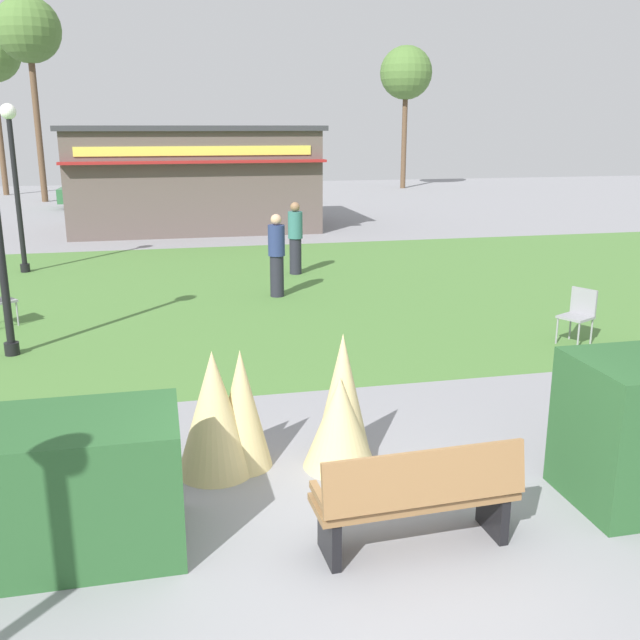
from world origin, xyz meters
TOP-DOWN VIEW (x-y plane):
  - ground_plane at (0.00, 0.00)m, footprint 80.00×80.00m
  - lawn_patch at (0.00, 9.88)m, footprint 36.00×12.00m
  - park_bench at (0.36, 0.10)m, footprint 1.72×0.60m
  - hedge_left at (-2.68, 0.72)m, footprint 2.33×1.10m
  - ornamental_grass_behind_left at (0.17, 1.84)m, footprint 0.63×0.63m
  - ornamental_grass_behind_right at (0.11, 1.72)m, footprint 0.76×0.76m
  - ornamental_grass_behind_center at (-1.15, 1.87)m, footprint 0.78×0.78m
  - ornamental_grass_behind_far at (-0.86, 1.95)m, footprint 0.61×0.61m
  - lamppost_far at (-4.76, 13.20)m, footprint 0.36×0.36m
  - food_kiosk at (-0.35, 20.19)m, footprint 8.20×5.39m
  - cafe_chair_east at (4.90, 5.07)m, footprint 0.59×0.59m
  - person_strolling at (1.52, 11.56)m, footprint 0.34×0.34m
  - person_standing at (0.72, 9.38)m, footprint 0.34×0.34m
  - parked_car_west_slot at (-3.51, 27.36)m, footprint 4.26×2.17m
  - parked_car_center_slot at (1.56, 27.36)m, footprint 4.21×2.07m
  - tree_right_bg at (-6.61, 30.44)m, footprint 2.80×2.80m
  - tree_center_bg at (11.86, 33.82)m, footprint 2.80×2.80m

SIDE VIEW (x-z plane):
  - ground_plane at x=0.00m, z-range 0.00..0.00m
  - lawn_patch at x=0.00m, z-range 0.00..0.01m
  - park_bench at x=0.36m, z-range 0.01..0.96m
  - ornamental_grass_behind_right at x=0.11m, z-range 0.00..0.97m
  - cafe_chair_east at x=4.90m, z-range 0.08..0.97m
  - hedge_left at x=-2.68m, z-range 0.00..1.15m
  - ornamental_grass_behind_far at x=-0.86m, z-range 0.00..1.25m
  - ornamental_grass_behind_center at x=-1.15m, z-range 0.00..1.28m
  - parked_car_west_slot at x=-3.51m, z-range 0.04..1.24m
  - parked_car_center_slot at x=1.56m, z-range 0.04..1.24m
  - ornamental_grass_behind_left at x=0.17m, z-range 0.00..1.39m
  - person_strolling at x=1.52m, z-range 0.02..1.71m
  - person_standing at x=0.72m, z-range 0.02..1.71m
  - food_kiosk at x=-0.35m, z-range 0.01..3.40m
  - lamppost_far at x=-4.76m, z-range 0.52..4.40m
  - tree_center_bg at x=11.86m, z-range 2.30..9.82m
  - tree_right_bg at x=-6.61m, z-range 2.91..11.71m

